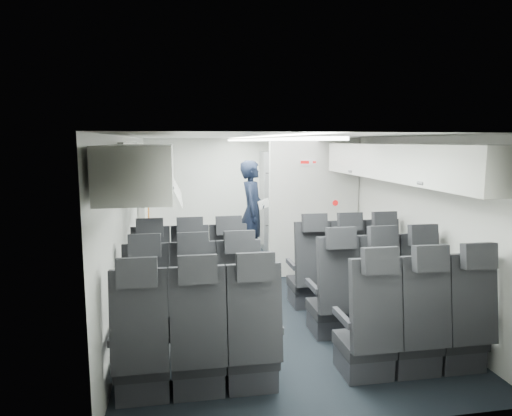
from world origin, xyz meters
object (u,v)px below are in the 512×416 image
object	(u,v)px
galley_unit	(283,200)
carry_on_bag	(148,166)
flight_attendant	(252,212)
seat_row_mid	(286,303)
seat_row_front	(269,278)
seat_row_rear	(311,339)
boarding_door	(144,212)

from	to	relation	value
galley_unit	carry_on_bag	distance (m)	4.16
carry_on_bag	flight_attendant	bearing A→B (deg)	54.29
seat_row_mid	galley_unit	size ratio (longest dim) A/B	1.75
seat_row_front	flight_attendant	world-z (taller)	flight_attendant
galley_unit	carry_on_bag	xyz separation A→B (m)	(-2.37, -3.31, 0.86)
seat_row_rear	flight_attendant	xyz separation A→B (m)	(0.17, 4.06, 0.48)
carry_on_bag	seat_row_rear	bearing A→B (deg)	-52.08
galley_unit	seat_row_rear	bearing A→B (deg)	-100.65
seat_row_front	seat_row_mid	world-z (taller)	same
galley_unit	flight_attendant	bearing A→B (deg)	-128.15
seat_row_mid	galley_unit	xyz separation A→B (m)	(0.95, 4.15, 0.55)
seat_row_rear	flight_attendant	bearing A→B (deg)	87.59
seat_row_front	carry_on_bag	xyz separation A→B (m)	(-1.42, -0.05, 1.41)
galley_unit	carry_on_bag	size ratio (longest dim) A/B	4.94
boarding_door	carry_on_bag	size ratio (longest dim) A/B	4.84
flight_attendant	seat_row_front	bearing A→B (deg)	-168.72
galley_unit	boarding_door	size ratio (longest dim) A/B	1.02
seat_row_mid	boarding_door	bearing A→B (deg)	118.77
seat_row_front	carry_on_bag	bearing A→B (deg)	-177.86
flight_attendant	carry_on_bag	size ratio (longest dim) A/B	4.60
boarding_door	carry_on_bag	world-z (taller)	carry_on_bag
seat_row_front	galley_unit	bearing A→B (deg)	73.72
seat_row_mid	flight_attendant	xyz separation A→B (m)	(0.17, 3.16, 0.48)
boarding_door	carry_on_bag	bearing A→B (deg)	-84.18
seat_row_rear	boarding_door	bearing A→B (deg)	112.87
boarding_door	carry_on_bag	xyz separation A→B (m)	(0.22, -2.14, 0.86)
seat_row_front	galley_unit	size ratio (longest dim) A/B	1.75
seat_row_mid	boarding_door	size ratio (longest dim) A/B	1.79
seat_row_rear	seat_row_mid	bearing A→B (deg)	90.00
boarding_door	seat_row_front	bearing A→B (deg)	-51.84
galley_unit	flight_attendant	world-z (taller)	galley_unit
seat_row_front	flight_attendant	size ratio (longest dim) A/B	1.88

